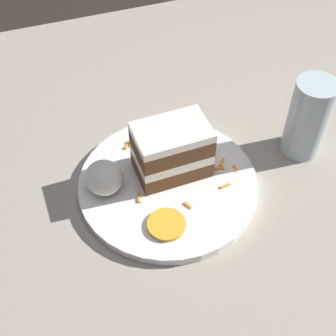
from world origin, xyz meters
The scene contains 8 objects.
ground_plane centered at (0.00, 0.00, 0.00)m, with size 6.00×6.00×0.00m, color black.
dining_table centered at (0.00, 0.00, 0.01)m, with size 1.04×1.13×0.03m, color gray.
plate centered at (-0.01, 0.05, 0.04)m, with size 0.28×0.28×0.01m, color white.
cake_slice centered at (0.01, 0.04, 0.09)m, with size 0.08×0.11×0.09m.
cream_dollop centered at (0.02, 0.15, 0.07)m, with size 0.06×0.06×0.04m, color white.
orange_garnish centered at (-0.08, 0.08, 0.05)m, with size 0.06×0.06×0.01m, color orange.
carrot_shreds_scatter centered at (0.00, 0.02, 0.05)m, with size 0.16×0.17×0.00m.
drinking_glass centered at (0.00, -0.18, 0.09)m, with size 0.06×0.06×0.14m.
Camera 1 is at (-0.44, 0.20, 0.60)m, focal length 50.00 mm.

